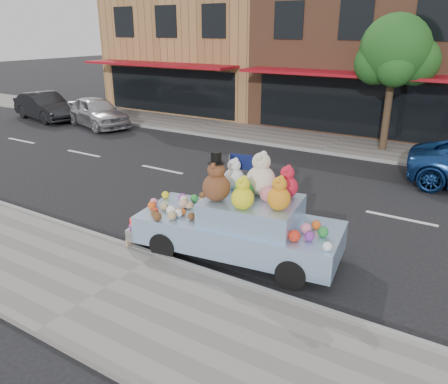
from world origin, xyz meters
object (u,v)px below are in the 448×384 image
Objects in this scene: street_tree at (396,56)px; car_silver at (97,112)px; car_dark at (45,106)px; art_car at (240,221)px.

street_tree reaches higher than car_silver.
car_silver is 0.99× the size of car_dark.
car_silver is 15.00m from art_car.
street_tree is 13.98m from car_silver.
art_car is at bearing -103.72° from car_dark.
art_car is at bearing -103.98° from car_silver.
street_tree is 10.87m from art_car.
car_dark is (-3.71, -0.23, -0.01)m from car_silver.
car_silver is at bearing 140.65° from art_car.
art_car is (-0.61, -10.47, -2.87)m from street_tree.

